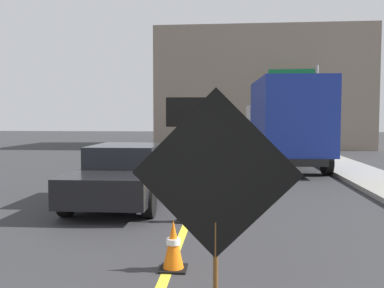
# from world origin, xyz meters

# --- Properties ---
(lane_center_stripe) EXTENTS (0.14, 36.00, 0.01)m
(lane_center_stripe) POSITION_xyz_m (0.00, 6.00, 0.00)
(lane_center_stripe) COLOR yellow
(lane_center_stripe) RESTS_ON ground
(roadwork_sign) EXTENTS (1.63, 0.12, 2.33)m
(roadwork_sign) POSITION_xyz_m (0.69, 2.68, 1.47)
(roadwork_sign) COLOR #593819
(roadwork_sign) RESTS_ON ground
(arrow_board_trailer) EXTENTS (1.60, 1.83, 2.70)m
(arrow_board_trailer) POSITION_xyz_m (-0.44, 12.18, 0.48)
(arrow_board_trailer) COLOR orange
(arrow_board_trailer) RESTS_ON ground
(box_truck) EXTENTS (2.89, 6.88, 3.47)m
(box_truck) POSITION_xyz_m (3.02, 15.62, 1.86)
(box_truck) COLOR black
(box_truck) RESTS_ON ground
(pickup_car) EXTENTS (2.00, 4.65, 1.38)m
(pickup_car) POSITION_xyz_m (-1.70, 8.62, 0.70)
(pickup_car) COLOR black
(pickup_car) RESTS_ON ground
(highway_guide_sign) EXTENTS (2.79, 0.28, 5.00)m
(highway_guide_sign) POSITION_xyz_m (4.91, 23.00, 3.42)
(highway_guide_sign) COLOR gray
(highway_guide_sign) RESTS_ON ground
(far_building_block) EXTENTS (14.00, 7.94, 7.89)m
(far_building_block) POSITION_xyz_m (2.93, 29.17, 3.95)
(far_building_block) COLOR gray
(far_building_block) RESTS_ON ground
(traffic_cone_near_sign) EXTENTS (0.36, 0.36, 0.68)m
(traffic_cone_near_sign) POSITION_xyz_m (0.07, 4.20, 0.33)
(traffic_cone_near_sign) COLOR black
(traffic_cone_near_sign) RESTS_ON ground
(traffic_cone_mid_lane) EXTENTS (0.36, 0.36, 0.77)m
(traffic_cone_mid_lane) POSITION_xyz_m (-0.04, 6.80, 0.38)
(traffic_cone_mid_lane) COLOR black
(traffic_cone_mid_lane) RESTS_ON ground
(traffic_cone_far_lane) EXTENTS (0.36, 0.36, 0.78)m
(traffic_cone_far_lane) POSITION_xyz_m (0.11, 9.99, 0.38)
(traffic_cone_far_lane) COLOR black
(traffic_cone_far_lane) RESTS_ON ground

